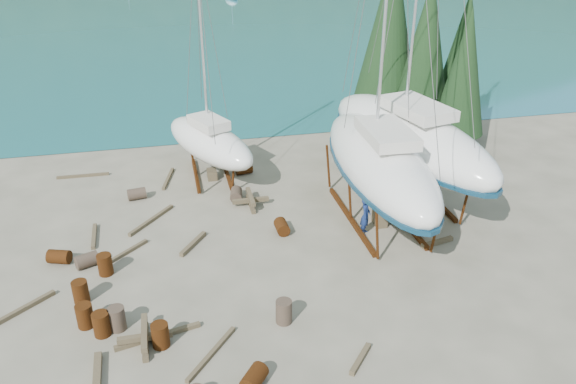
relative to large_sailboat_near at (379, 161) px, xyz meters
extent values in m
plane|color=#5C5848|center=(-6.53, -3.37, -2.94)|extent=(600.00, 600.00, 0.00)
cylinder|color=black|center=(5.97, 8.63, -2.14)|extent=(0.36, 0.36, 1.60)
cone|color=black|center=(5.97, 8.63, 2.86)|extent=(3.60, 3.60, 8.40)
cylinder|color=black|center=(7.47, 6.63, -2.26)|extent=(0.36, 0.36, 1.36)
cone|color=black|center=(7.47, 6.63, 1.99)|extent=(3.06, 3.06, 7.14)
cylinder|color=black|center=(4.47, 10.63, -2.02)|extent=(0.36, 0.36, 1.84)
cone|color=black|center=(4.47, 10.63, 3.73)|extent=(4.14, 4.14, 9.66)
cylinder|color=black|center=(8.97, 9.63, -2.22)|extent=(0.36, 0.36, 1.44)
cone|color=black|center=(8.97, 9.63, 2.28)|extent=(3.24, 3.24, 7.56)
ellipsoid|color=white|center=(0.00, 0.02, -0.04)|extent=(3.80, 11.71, 2.71)
cube|color=#0E3046|center=(0.00, -0.56, -0.95)|extent=(0.33, 2.09, 1.00)
cube|color=silver|center=(0.00, -0.56, 1.56)|extent=(1.98, 3.54, 0.50)
cube|color=#502B0D|center=(-1.18, 0.02, -2.84)|extent=(0.18, 6.38, 0.20)
cube|color=#502B0D|center=(1.18, 0.02, -2.84)|extent=(0.18, 6.38, 0.20)
cube|color=brown|center=(0.00, -0.56, -2.42)|extent=(0.50, 0.80, 1.05)
ellipsoid|color=white|center=(2.29, 2.10, 0.17)|extent=(6.10, 12.70, 2.89)
cube|color=#0E3046|center=(2.29, 1.49, -0.83)|extent=(0.72, 2.20, 1.00)
cube|color=silver|center=(2.29, 1.49, 1.86)|extent=(2.70, 4.00, 0.50)
cube|color=#502B0D|center=(1.05, 2.10, -2.84)|extent=(0.18, 6.72, 0.20)
cube|color=#502B0D|center=(3.54, 2.10, -2.84)|extent=(0.18, 6.72, 0.20)
cube|color=brown|center=(2.29, 1.49, -2.36)|extent=(0.50, 0.80, 1.17)
ellipsoid|color=white|center=(-7.03, 6.59, -0.97)|extent=(5.37, 7.97, 1.97)
cube|color=#0E3046|center=(-7.03, 6.20, -1.51)|extent=(0.80, 1.36, 1.00)
cube|color=silver|center=(-7.03, 6.20, 0.26)|extent=(2.16, 2.64, 0.50)
cylinder|color=silver|center=(-7.03, 6.97, 4.71)|extent=(0.14, 0.14, 9.19)
cube|color=#502B0D|center=(-7.88, 6.59, -2.84)|extent=(0.18, 4.21, 0.20)
cube|color=#502B0D|center=(-6.19, 6.59, -2.84)|extent=(0.18, 4.21, 0.20)
cube|color=brown|center=(-7.03, 6.20, -2.70)|extent=(0.50, 0.80, 0.48)
imported|color=navy|center=(-0.94, -1.17, -2.04)|extent=(0.69, 0.78, 1.80)
cylinder|color=#502B0D|center=(-11.98, -5.60, -2.50)|extent=(0.58, 0.58, 0.88)
cylinder|color=#502B0D|center=(-14.00, -0.63, -2.65)|extent=(1.02, 0.83, 0.58)
cylinder|color=#502B0D|center=(-5.25, 6.42, -2.65)|extent=(0.96, 0.72, 0.58)
cylinder|color=#502B0D|center=(-4.55, -0.27, -2.65)|extent=(0.59, 0.89, 0.58)
cylinder|color=#502B0D|center=(-12.86, -3.55, -2.50)|extent=(0.58, 0.58, 0.88)
cylinder|color=#2D2823|center=(-10.97, 4.58, -2.65)|extent=(0.96, 0.72, 0.58)
cylinder|color=#502B0D|center=(-12.57, -5.02, -2.50)|extent=(0.58, 0.58, 0.88)
cylinder|color=#2D2823|center=(-6.11, 3.42, -2.65)|extent=(0.73, 0.97, 0.58)
cylinder|color=#502B0D|center=(-7.31, -9.03, -2.65)|extent=(0.99, 1.05, 0.58)
cylinder|color=#502B0D|center=(-10.04, -6.62, -2.50)|extent=(0.58, 0.58, 0.88)
cylinder|color=#502B0D|center=(-12.09, -1.88, -2.50)|extent=(0.58, 0.58, 0.88)
cylinder|color=#2D2823|center=(-12.87, -1.16, -2.65)|extent=(1.04, 0.88, 0.58)
cylinder|color=#2D2823|center=(-11.48, -5.41, -2.50)|extent=(0.58, 0.58, 0.88)
cylinder|color=#2D2823|center=(-5.79, -6.32, -2.50)|extent=(0.58, 0.58, 0.88)
cube|color=brown|center=(-13.91, 7.96, -2.87)|extent=(2.75, 0.19, 0.14)
cube|color=brown|center=(1.83, -2.75, -2.85)|extent=(1.63, 0.55, 0.19)
cube|color=brown|center=(-8.46, -7.45, -2.87)|extent=(1.85, 2.24, 0.15)
cube|color=brown|center=(-10.14, -6.22, -2.86)|extent=(2.90, 0.81, 0.16)
cube|color=brown|center=(-3.81, -8.77, -2.85)|extent=(1.10, 1.23, 0.17)
cube|color=brown|center=(-8.55, -0.51, -2.85)|extent=(1.27, 1.71, 0.19)
cube|color=brown|center=(-9.38, 6.53, -2.87)|extent=(0.72, 2.55, 0.15)
cube|color=brown|center=(-10.29, 2.05, -2.86)|extent=(2.08, 2.51, 0.16)
cube|color=brown|center=(-11.31, -0.52, -2.86)|extent=(1.68, 1.60, 0.15)
cube|color=brown|center=(-14.80, -3.56, -2.86)|extent=(1.84, 1.62, 0.17)
cube|color=brown|center=(-12.80, 1.12, -2.86)|extent=(0.24, 2.08, 0.16)
cube|color=brown|center=(-10.55, -6.43, -2.84)|extent=(0.20, 1.80, 0.20)
cube|color=brown|center=(-10.55, -6.43, -2.64)|extent=(1.80, 0.20, 0.20)
cube|color=brown|center=(-10.55, -6.43, -2.44)|extent=(0.20, 1.80, 0.20)
cube|color=brown|center=(-5.50, 2.59, -2.84)|extent=(0.20, 1.80, 0.20)
cube|color=brown|center=(-5.50, 2.59, -2.64)|extent=(1.80, 0.20, 0.20)
cube|color=brown|center=(-5.50, 2.59, -2.44)|extent=(0.20, 1.80, 0.20)
camera|label=1|loc=(-9.12, -21.66, 10.01)|focal=35.00mm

